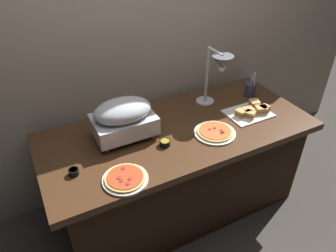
# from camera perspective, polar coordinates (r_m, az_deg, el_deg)

# --- Properties ---
(ground_plane) EXTENTS (8.00, 8.00, 0.00)m
(ground_plane) POSITION_cam_1_polar(r_m,az_deg,el_deg) (2.70, 1.69, -13.82)
(ground_plane) COLOR #38332D
(back_wall) EXTENTS (4.40, 0.04, 2.40)m
(back_wall) POSITION_cam_1_polar(r_m,az_deg,el_deg) (2.38, -3.81, 14.46)
(back_wall) COLOR tan
(back_wall) RESTS_ON ground_plane
(buffet_table) EXTENTS (1.90, 0.84, 0.76)m
(buffet_table) POSITION_cam_1_polar(r_m,az_deg,el_deg) (2.42, 1.84, -7.75)
(buffet_table) COLOR #422816
(buffet_table) RESTS_ON ground_plane
(chafing_dish) EXTENTS (0.40, 0.27, 0.27)m
(chafing_dish) POSITION_cam_1_polar(r_m,az_deg,el_deg) (2.05, -8.06, 1.58)
(chafing_dish) COLOR #B7BABF
(chafing_dish) RESTS_ON buffet_table
(heat_lamp) EXTENTS (0.15, 0.31, 0.45)m
(heat_lamp) POSITION_cam_1_polar(r_m,az_deg,el_deg) (2.26, 9.20, 10.40)
(heat_lamp) COLOR #B7BABF
(heat_lamp) RESTS_ON buffet_table
(pizza_plate_front) EXTENTS (0.28, 0.28, 0.03)m
(pizza_plate_front) POSITION_cam_1_polar(r_m,az_deg,el_deg) (2.16, 8.45, -1.10)
(pizza_plate_front) COLOR white
(pizza_plate_front) RESTS_ON buffet_table
(pizza_plate_center) EXTENTS (0.26, 0.26, 0.03)m
(pizza_plate_center) POSITION_cam_1_polar(r_m,az_deg,el_deg) (1.81, -7.72, -9.37)
(pizza_plate_center) COLOR white
(pizza_plate_center) RESTS_ON buffet_table
(sandwich_platter) EXTENTS (0.32, 0.25, 0.06)m
(sandwich_platter) POSITION_cam_1_polar(r_m,az_deg,el_deg) (2.41, 14.84, 2.61)
(sandwich_platter) COLOR white
(sandwich_platter) RESTS_ON buffet_table
(sauce_cup_near) EXTENTS (0.06, 0.06, 0.04)m
(sauce_cup_near) POSITION_cam_1_polar(r_m,az_deg,el_deg) (1.90, -16.63, -7.90)
(sauce_cup_near) COLOR black
(sauce_cup_near) RESTS_ON buffet_table
(sauce_cup_far) EXTENTS (0.07, 0.07, 0.04)m
(sauce_cup_far) POSITION_cam_1_polar(r_m,az_deg,el_deg) (2.03, -0.57, -3.04)
(sauce_cup_far) COLOR black
(sauce_cup_far) RESTS_ON buffet_table
(utensil_holder) EXTENTS (0.08, 0.08, 0.21)m
(utensil_holder) POSITION_cam_1_polar(r_m,az_deg,el_deg) (2.64, 14.58, 6.39)
(utensil_holder) COLOR #383347
(utensil_holder) RESTS_ON buffet_table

